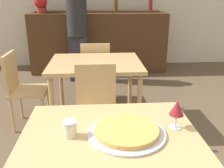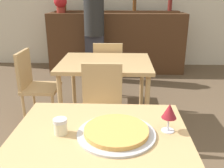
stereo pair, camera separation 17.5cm
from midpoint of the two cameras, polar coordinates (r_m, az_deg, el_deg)
The scene contains 12 objects.
dining_table_near at distance 1.35m, azimuth 0.97°, elevation -15.82°, with size 0.94×0.86×0.78m.
dining_table_far at distance 2.82m, azimuth 0.27°, elevation 3.48°, with size 1.01×0.84×0.76m.
bar_counter at distance 4.98m, azimuth 2.05°, elevation 9.44°, with size 2.60×0.56×1.13m.
bar_back_shelf at distance 5.04m, azimuth 2.48°, elevation 16.70°, with size 2.39×0.24×0.34m.
chair_far_side_front at distance 2.32m, azimuth -0.26°, elevation -4.80°, with size 0.40×0.40×0.87m.
chair_far_side_back at distance 3.44m, azimuth 0.62°, elevation 3.50°, with size 0.40×0.40×0.87m.
chair_far_side_left at distance 3.02m, azimuth -15.82°, elevation 0.36°, with size 0.40×0.40×0.87m.
pizza_tray at distance 1.33m, azimuth 4.84°, elevation -10.96°, with size 0.41×0.41×0.04m.
cheese_shaker at distance 1.34m, azimuth -8.01°, elevation -9.62°, with size 0.07×0.07×0.09m.
person_standing at distance 4.37m, azimuth -2.91°, elevation 12.41°, with size 0.34×0.34×1.67m.
wine_glass at distance 1.37m, azimuth 16.60°, elevation -6.20°, with size 0.08×0.08×0.16m.
potted_plant at distance 4.96m, azimuth -10.68°, elevation 17.81°, with size 0.24×0.24×0.33m.
Camera 2 is at (0.11, -1.10, 1.48)m, focal length 40.00 mm.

